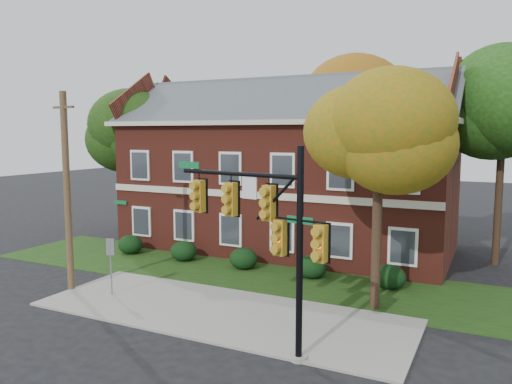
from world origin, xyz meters
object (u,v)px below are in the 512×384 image
at_px(apartment_building, 286,162).
at_px(tree_left_rear, 137,132).
at_px(hedge_left, 184,251).
at_px(tree_near_right, 385,131).
at_px(hedge_far_left, 130,245).
at_px(hedge_right, 311,267).
at_px(tree_far_rear, 348,100).
at_px(traffic_signal, 267,225).
at_px(tree_right_rear, 512,101).
at_px(hedge_center, 243,259).
at_px(utility_pole, 67,191).
at_px(sign_post, 111,257).
at_px(hedge_far_right, 389,277).

relative_size(apartment_building, tree_left_rear, 2.12).
bearing_deg(hedge_left, tree_near_right, -14.81).
distance_m(hedge_far_left, hedge_right, 10.50).
relative_size(tree_far_rear, traffic_signal, 1.84).
xyz_separation_m(apartment_building, tree_right_rear, (11.31, 0.86, 3.13)).
relative_size(hedge_far_left, hedge_center, 1.00).
xyz_separation_m(apartment_building, hedge_center, (0.00, -5.25, -4.46)).
xyz_separation_m(hedge_far_left, tree_near_right, (14.22, -2.83, 6.14)).
bearing_deg(apartment_building, utility_pole, -113.73).
xyz_separation_m(tree_near_right, utility_pole, (-12.22, -3.29, -2.47)).
height_order(tree_near_right, sign_post, tree_near_right).
height_order(hedge_far_right, utility_pole, utility_pole).
bearing_deg(tree_left_rear, tree_right_rear, 5.36).
bearing_deg(hedge_center, tree_near_right, -21.42).
relative_size(tree_far_rear, utility_pole, 1.39).
relative_size(hedge_far_left, tree_left_rear, 0.16).
bearing_deg(tree_far_rear, hedge_far_right, -66.63).
relative_size(hedge_center, tree_near_right, 0.16).
relative_size(hedge_far_right, sign_post, 0.59).
relative_size(hedge_left, tree_left_rear, 0.16).
bearing_deg(traffic_signal, hedge_center, 132.23).
relative_size(tree_left_rear, tree_far_rear, 0.77).
height_order(hedge_center, hedge_far_right, same).
height_order(hedge_far_right, traffic_signal, traffic_signal).
height_order(apartment_building, traffic_signal, apartment_building).
xyz_separation_m(utility_pole, sign_post, (2.09, 0.14, -2.58)).
distance_m(hedge_far_left, sign_post, 7.33).
distance_m(hedge_far_right, utility_pole, 13.96).
xyz_separation_m(hedge_right, traffic_signal, (1.40, -7.82, 3.35)).
xyz_separation_m(hedge_far_left, hedge_center, (7.00, 0.00, 0.00)).
bearing_deg(traffic_signal, hedge_right, 110.29).
distance_m(apartment_building, hedge_far_left, 9.82).
bearing_deg(hedge_right, hedge_left, 180.00).
distance_m(tree_left_rear, tree_right_rear, 21.19).
relative_size(hedge_far_left, hedge_far_right, 1.00).
height_order(hedge_far_left, tree_near_right, tree_near_right).
xyz_separation_m(apartment_building, hedge_left, (-3.50, -5.25, -4.46)).
relative_size(hedge_left, hedge_far_right, 1.00).
relative_size(hedge_right, traffic_signal, 0.22).
bearing_deg(traffic_signal, tree_right_rear, 75.43).
relative_size(apartment_building, sign_post, 7.88).
bearing_deg(tree_left_rear, traffic_signal, -39.26).
height_order(hedge_far_left, hedge_right, same).
distance_m(apartment_building, tree_right_rear, 11.77).
bearing_deg(hedge_left, apartment_building, 56.33).
xyz_separation_m(traffic_signal, sign_post, (-7.80, 1.84, -2.26)).
xyz_separation_m(hedge_far_right, traffic_signal, (-2.10, -7.82, 3.35)).
distance_m(apartment_building, traffic_signal, 14.00).
bearing_deg(tree_right_rear, tree_far_rear, 145.00).
relative_size(hedge_left, tree_near_right, 0.16).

